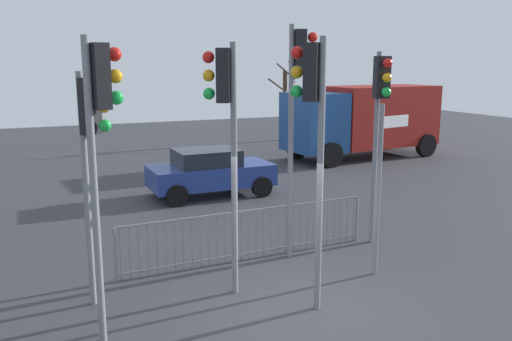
% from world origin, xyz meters
% --- Properties ---
extents(ground_plane, '(60.00, 60.00, 0.00)m').
position_xyz_m(ground_plane, '(0.00, 0.00, 0.00)').
color(ground_plane, '#38383D').
extents(traffic_light_foreground_right, '(0.47, 0.47, 4.48)m').
position_xyz_m(traffic_light_foreground_right, '(0.06, 0.10, 3.28)').
color(traffic_light_foreground_right, slate).
rests_on(traffic_light_foreground_right, ground).
extents(traffic_light_rear_left, '(0.52, 0.41, 4.41)m').
position_xyz_m(traffic_light_rear_left, '(-1.00, 1.22, 3.24)').
color(traffic_light_rear_left, slate).
rests_on(traffic_light_rear_left, ground).
extents(traffic_light_mid_right, '(0.48, 0.45, 3.95)m').
position_xyz_m(traffic_light_mid_right, '(-3.17, 1.58, 2.89)').
color(traffic_light_mid_right, slate).
rests_on(traffic_light_mid_right, ground).
extents(traffic_light_mid_left, '(0.36, 0.56, 4.32)m').
position_xyz_m(traffic_light_mid_left, '(3.01, 2.33, 3.17)').
color(traffic_light_mid_left, slate).
rests_on(traffic_light_mid_left, ground).
extents(traffic_light_foreground_left, '(0.55, 0.37, 4.44)m').
position_xyz_m(traffic_light_foreground_left, '(-3.17, 0.36, 3.25)').
color(traffic_light_foreground_left, slate).
rests_on(traffic_light_foreground_left, ground).
extents(traffic_light_rear_right, '(0.55, 0.37, 4.83)m').
position_xyz_m(traffic_light_rear_right, '(0.99, 2.35, 3.53)').
color(traffic_light_rear_right, slate).
rests_on(traffic_light_rear_right, ground).
extents(direction_sign_post, '(0.78, 0.22, 3.33)m').
position_xyz_m(direction_sign_post, '(2.01, 0.87, 1.86)').
color(direction_sign_post, slate).
rests_on(direction_sign_post, ground).
extents(pedestrian_guard_railing, '(5.58, 0.26, 1.07)m').
position_xyz_m(pedestrian_guard_railing, '(-0.00, 2.60, 0.55)').
color(pedestrian_guard_railing, slate).
rests_on(pedestrian_guard_railing, ground).
extents(car_blue_mid, '(3.83, 1.97, 1.47)m').
position_xyz_m(car_blue_mid, '(1.03, 8.18, 0.77)').
color(car_blue_mid, navy).
rests_on(car_blue_mid, ground).
extents(delivery_truck, '(7.25, 3.31, 3.10)m').
position_xyz_m(delivery_truck, '(9.39, 12.07, 1.74)').
color(delivery_truck, maroon).
rests_on(delivery_truck, ground).
extents(bare_tree_centre, '(1.59, 1.12, 4.21)m').
position_xyz_m(bare_tree_centre, '(8.65, 18.23, 2.03)').
color(bare_tree_centre, '#473828').
rests_on(bare_tree_centre, ground).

